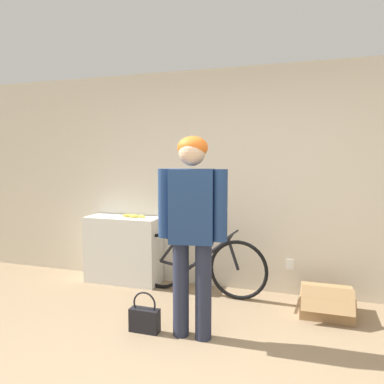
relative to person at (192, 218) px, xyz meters
name	(u,v)px	position (x,y,z in m)	size (l,w,h in m)	color
wall_back	(244,180)	(0.19, 1.35, 0.25)	(8.00, 0.07, 2.60)	beige
side_shelf	(123,250)	(-1.28, 1.12, -0.64)	(0.94, 0.37, 0.82)	white
person	(192,218)	(0.00, 0.00, 0.00)	(0.61, 0.29, 1.74)	#23283D
bicycle	(198,263)	(-0.26, 1.01, -0.69)	(1.62, 0.46, 0.74)	black
banana	(134,216)	(-1.13, 1.13, -0.21)	(0.33, 0.09, 0.04)	#EAD64C
handbag	(145,318)	(-0.43, -0.04, -0.93)	(0.27, 0.11, 0.37)	black
cardboard_box	(327,302)	(1.13, 0.88, -0.93)	(0.51, 0.55, 0.33)	#A87F51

